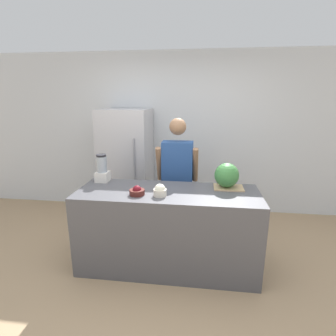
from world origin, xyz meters
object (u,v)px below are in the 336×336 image
object	(u,v)px
watermelon	(227,175)
bowl_cream	(160,191)
blender	(102,170)
refrigerator	(127,164)
person	(177,179)
bowl_cherries	(137,191)

from	to	relation	value
watermelon	bowl_cream	xyz separation A→B (m)	(-0.69, -0.34, -0.09)
watermelon	blender	size ratio (longest dim) A/B	0.81
refrigerator	bowl_cream	bearing A→B (deg)	-62.01
bowl_cream	blender	distance (m)	0.86
blender	person	bearing A→B (deg)	24.07
person	bowl_cream	size ratio (longest dim) A/B	12.10
watermelon	bowl_cream	world-z (taller)	watermelon
person	blender	xyz separation A→B (m)	(-0.87, -0.39, 0.21)
person	bowl_cream	bearing A→B (deg)	-97.80
watermelon	bowl_cream	bearing A→B (deg)	-154.17
person	watermelon	distance (m)	0.76
watermelon	bowl_cherries	size ratio (longest dim) A/B	1.69
bowl_cream	blender	bearing A→B (deg)	152.85
person	watermelon	bearing A→B (deg)	-36.84
bowl_cherries	watermelon	bearing A→B (deg)	19.60
bowl_cherries	person	bearing A→B (deg)	65.76
person	bowl_cream	world-z (taller)	person
watermelon	bowl_cherries	bearing A→B (deg)	-160.40
watermelon	bowl_cherries	xyz separation A→B (m)	(-0.94, -0.33, -0.11)
watermelon	person	bearing A→B (deg)	143.16
refrigerator	bowl_cream	distance (m)	1.62
refrigerator	bowl_cream	size ratio (longest dim) A/B	12.67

